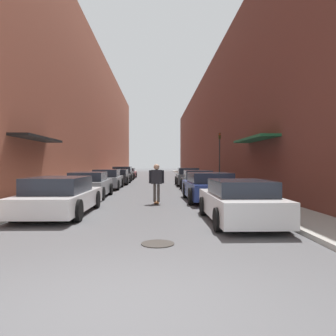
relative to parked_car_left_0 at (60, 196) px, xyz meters
name	(u,v)px	position (x,y,z in m)	size (l,w,h in m)	color
ground	(152,181)	(2.76, 20.38, -0.61)	(150.72, 150.72, 0.00)	#515154
curb_strip_left	(112,177)	(-2.01, 27.23, -0.55)	(1.80, 68.51, 0.12)	#A3A099
curb_strip_right	(194,177)	(7.54, 27.23, -0.55)	(1.80, 68.51, 0.12)	#A3A099
building_row_left	(87,116)	(-4.91, 27.23, 6.53)	(4.90, 68.51, 14.28)	brown
building_row_right	(218,129)	(10.44, 27.23, 5.16)	(4.90, 68.51, 11.53)	brown
parked_car_left_0	(60,196)	(0.00, 0.00, 0.00)	(2.03, 4.77, 1.25)	silver
parked_car_left_1	(89,185)	(-0.14, 5.38, 0.01)	(1.90, 4.36, 1.27)	gray
parked_car_left_2	(107,179)	(-0.11, 11.02, 0.02)	(1.89, 4.19, 1.30)	gray
parked_car_left_3	(118,177)	(0.01, 15.96, 0.00)	(1.92, 4.36, 1.22)	#232326
parked_car_left_4	(123,174)	(-0.15, 21.35, 0.06)	(2.05, 4.23, 1.38)	#232326
parked_car_left_5	(128,173)	(-0.15, 26.96, -0.04)	(1.93, 4.74, 1.15)	maroon
parked_car_right_0	(239,202)	(5.58, -1.67, -0.01)	(1.88, 4.19, 1.23)	silver
parked_car_right_1	(209,187)	(5.55, 3.65, 0.03)	(2.08, 4.47, 1.29)	navy
parked_car_right_2	(197,181)	(5.69, 9.01, 0.02)	(1.90, 4.76, 1.27)	black
parked_car_right_3	(188,177)	(5.61, 14.24, 0.04)	(1.85, 4.04, 1.35)	#515459
skateboarder	(157,179)	(3.20, 2.82, 0.42)	(0.64, 0.78, 1.67)	brown
manhole_cover	(158,244)	(3.23, -4.10, -0.60)	(0.70, 0.70, 0.02)	#332D28
traffic_light	(220,153)	(7.87, 13.19, 1.86)	(0.16, 0.22, 3.84)	#2D2D2D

